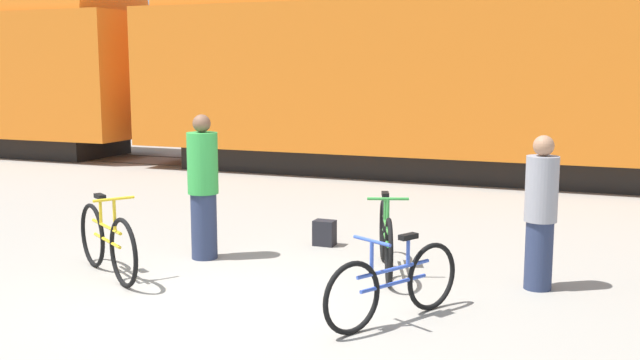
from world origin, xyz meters
name	(u,v)px	position (x,y,z in m)	size (l,w,h in m)	color
ground_plane	(219,304)	(0.00, 0.00, 0.00)	(80.00, 80.00, 0.00)	gray
freight_train	(436,52)	(0.00, 9.55, 2.67)	(42.25, 2.99, 5.12)	black
rail_near	(426,180)	(0.00, 8.83, 0.01)	(54.25, 0.07, 0.01)	#4C4238
rail_far	(441,171)	(0.00, 10.26, 0.01)	(54.25, 0.07, 0.01)	#4C4238
bicycle_green	(386,239)	(1.23, 1.74, 0.40)	(0.68, 1.75, 0.94)	black
bicycle_blue	(394,284)	(1.78, 0.14, 0.36)	(0.87, 1.55, 0.84)	black
bicycle_yellow	(107,242)	(-1.66, 0.41, 0.40)	(1.52, 1.03, 0.95)	black
person_in_grey	(541,213)	(2.94, 1.71, 0.83)	(0.34, 0.34, 1.66)	#283351
person_in_green	(203,187)	(-1.06, 1.53, 0.89)	(0.38, 0.38, 1.79)	#283351
backpack	(325,233)	(0.09, 2.70, 0.17)	(0.28, 0.20, 0.34)	black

